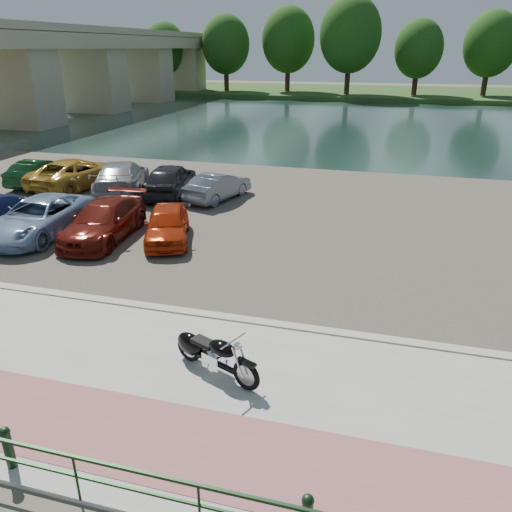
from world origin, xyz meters
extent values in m
plane|color=#595447|center=(0.00, 0.00, 0.00)|extent=(200.00, 200.00, 0.00)
cube|color=#A2A099|center=(0.00, -1.00, 0.05)|extent=(60.00, 6.00, 0.10)
cube|color=#905155|center=(0.00, -2.50, 0.10)|extent=(60.00, 2.00, 0.01)
cube|color=#A2A099|center=(0.00, 2.00, 0.07)|extent=(60.00, 0.30, 0.14)
cube|color=#413D35|center=(0.00, 11.00, 0.02)|extent=(60.00, 18.00, 0.04)
cube|color=#172A29|center=(0.00, 40.00, 0.00)|extent=(120.00, 40.00, 0.00)
cube|color=#254719|center=(0.00, 72.00, 0.30)|extent=(120.00, 24.00, 0.60)
cube|color=tan|center=(-28.00, 40.00, 7.20)|extent=(7.00, 56.00, 1.40)
cube|color=tan|center=(-28.00, 40.00, 8.20)|extent=(7.00, 56.00, 0.70)
cube|color=tan|center=(-28.00, 30.00, 3.60)|extent=(6.00, 4.00, 7.20)
cube|color=tan|center=(-28.00, 42.00, 3.60)|extent=(6.00, 4.00, 7.20)
cube|color=tan|center=(-28.00, 54.00, 3.60)|extent=(6.00, 4.00, 7.20)
cube|color=tan|center=(-28.00, 66.00, 3.60)|extent=(6.00, 4.00, 7.20)
cylinder|color=black|center=(0.00, -4.00, 0.55)|extent=(0.04, 0.04, 0.90)
cylinder|color=black|center=(2.00, -4.00, 0.55)|extent=(0.04, 0.04, 0.90)
cube|color=black|center=(0.00, -4.00, 0.98)|extent=(24.00, 0.05, 0.05)
cube|color=black|center=(0.00, -4.00, 0.60)|extent=(24.00, 0.04, 0.04)
cylinder|color=black|center=(-1.50, -3.70, 0.45)|extent=(0.16, 0.16, 0.70)
sphere|color=black|center=(-1.50, -3.70, 0.82)|extent=(0.18, 0.18, 0.18)
sphere|color=black|center=(3.50, -3.70, 0.82)|extent=(0.18, 0.18, 0.18)
cylinder|color=#342113|center=(-30.00, 64.60, 2.85)|extent=(0.70, 0.70, 4.50)
ellipsoid|color=#133B10|center=(-30.00, 64.60, 6.45)|extent=(6.30, 6.30, 7.56)
cylinder|color=#342113|center=(-21.00, 66.00, 3.08)|extent=(0.70, 0.70, 4.95)
ellipsoid|color=#133B10|center=(-21.00, 66.00, 7.04)|extent=(6.93, 6.93, 8.32)
cylinder|color=#342113|center=(-12.00, 67.40, 3.30)|extent=(0.70, 0.70, 5.40)
ellipsoid|color=#133B10|center=(-12.00, 67.40, 7.62)|extent=(7.56, 7.56, 9.07)
cylinder|color=#342113|center=(-3.00, 64.60, 3.52)|extent=(0.70, 0.70, 5.85)
ellipsoid|color=#133B10|center=(-3.00, 64.60, 8.21)|extent=(8.19, 8.19, 9.83)
cylinder|color=#342113|center=(6.00, 66.00, 2.85)|extent=(0.70, 0.70, 4.50)
ellipsoid|color=#133B10|center=(6.00, 66.00, 6.45)|extent=(6.30, 6.30, 7.56)
cylinder|color=#342113|center=(15.00, 67.40, 3.08)|extent=(0.70, 0.70, 4.95)
ellipsoid|color=#133B10|center=(15.00, 67.40, 7.04)|extent=(6.93, 6.93, 8.32)
torus|color=black|center=(1.72, -0.69, 0.44)|extent=(0.67, 0.37, 0.68)
torus|color=black|center=(0.20, -0.05, 0.44)|extent=(0.67, 0.37, 0.68)
cylinder|color=#B2B2B7|center=(1.72, -0.69, 0.44)|extent=(0.45, 0.23, 0.46)
cylinder|color=#B2B2B7|center=(0.20, -0.05, 0.44)|extent=(0.45, 0.23, 0.46)
cylinder|color=silver|center=(1.55, -0.73, 0.74)|extent=(0.32, 0.17, 0.63)
cylinder|color=silver|center=(1.63, -0.54, 0.74)|extent=(0.32, 0.17, 0.63)
cylinder|color=silver|center=(1.42, -0.56, 1.13)|extent=(0.32, 0.71, 0.04)
sphere|color=silver|center=(1.51, -0.60, 1.05)|extent=(0.21, 0.21, 0.16)
sphere|color=silver|center=(1.57, -0.63, 1.05)|extent=(0.14, 0.14, 0.11)
cube|color=black|center=(1.72, -0.69, 0.75)|extent=(0.47, 0.30, 0.06)
cube|color=black|center=(0.96, -0.37, 0.38)|extent=(1.14, 0.56, 0.08)
cube|color=silver|center=(0.91, -0.35, 0.45)|extent=(0.54, 0.47, 0.34)
cylinder|color=silver|center=(1.01, -0.39, 0.65)|extent=(0.30, 0.26, 0.27)
cylinder|color=silver|center=(0.82, -0.31, 0.65)|extent=(0.30, 0.26, 0.27)
ellipsoid|color=black|center=(1.13, -0.44, 0.82)|extent=(0.77, 0.60, 0.32)
cube|color=black|center=(0.64, -0.23, 0.76)|extent=(0.62, 0.47, 0.10)
ellipsoid|color=black|center=(0.25, -0.07, 0.56)|extent=(0.80, 0.59, 0.50)
cube|color=black|center=(0.20, -0.05, 0.49)|extent=(0.44, 0.32, 0.30)
cylinder|color=silver|center=(0.70, -0.09, 0.32)|extent=(1.05, 0.51, 0.09)
cylinder|color=silver|center=(0.70, -0.09, 0.40)|extent=(1.05, 0.51, 0.09)
cylinder|color=#B2B2B7|center=(0.75, -0.48, 0.23)|extent=(0.08, 0.14, 0.22)
imported|color=#839DBE|center=(-8.40, 6.21, 0.73)|extent=(2.44, 5.05, 1.38)
imported|color=#61150D|center=(-5.87, 6.54, 0.72)|extent=(2.31, 4.82, 1.36)
imported|color=#BB2F0C|center=(-3.52, 6.93, 0.68)|extent=(2.75, 4.02, 1.27)
imported|color=black|center=(-13.33, 12.70, 0.69)|extent=(1.42, 3.97, 1.30)
imported|color=#B08528|center=(-11.14, 12.67, 0.77)|extent=(3.03, 5.53, 1.47)
imported|color=gray|center=(-8.43, 12.38, 0.81)|extent=(3.87, 5.74, 1.54)
imported|color=black|center=(-5.97, 12.61, 0.81)|extent=(2.50, 4.74, 1.54)
imported|color=slate|center=(-3.54, 12.52, 0.66)|extent=(2.30, 3.99, 1.24)
camera|label=1|loc=(4.15, -8.76, 6.60)|focal=35.00mm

